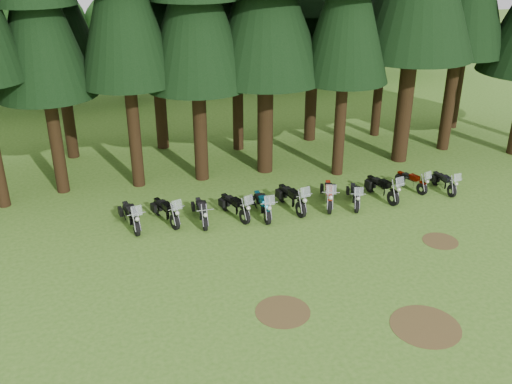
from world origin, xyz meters
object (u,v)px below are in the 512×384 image
at_px(motorcycle_2, 201,212).
at_px(motorcycle_10, 444,183).
at_px(motorcycle_4, 262,206).
at_px(motorcycle_1, 166,212).
at_px(motorcycle_9, 411,182).
at_px(motorcycle_3, 235,207).
at_px(motorcycle_5, 292,199).
at_px(motorcycle_6, 329,195).
at_px(motorcycle_7, 355,196).
at_px(motorcycle_0, 131,217).
at_px(motorcycle_8, 382,189).

bearing_deg(motorcycle_2, motorcycle_10, 0.69).
distance_m(motorcycle_4, motorcycle_10, 8.93).
bearing_deg(motorcycle_1, motorcycle_9, -17.98).
xyz_separation_m(motorcycle_3, motorcycle_4, (1.16, -0.23, 0.01)).
height_order(motorcycle_1, motorcycle_2, motorcycle_1).
xyz_separation_m(motorcycle_5, motorcycle_9, (6.12, 0.31, -0.09)).
height_order(motorcycle_2, motorcycle_9, motorcycle_9).
relative_size(motorcycle_3, motorcycle_6, 0.96).
bearing_deg(motorcycle_5, motorcycle_1, 167.14).
xyz_separation_m(motorcycle_2, motorcycle_6, (5.74, -0.10, 0.05)).
bearing_deg(motorcycle_7, motorcycle_10, 20.93).
bearing_deg(motorcycle_1, motorcycle_3, -25.14).
distance_m(motorcycle_0, motorcycle_9, 13.01).
height_order(motorcycle_1, motorcycle_7, motorcycle_1).
relative_size(motorcycle_2, motorcycle_7, 1.05).
xyz_separation_m(motorcycle_4, motorcycle_9, (7.53, 0.52, -0.06)).
xyz_separation_m(motorcycle_3, motorcycle_5, (2.57, -0.03, 0.04)).
relative_size(motorcycle_0, motorcycle_5, 0.95).
xyz_separation_m(motorcycle_0, motorcycle_8, (11.21, -0.54, 0.01)).
xyz_separation_m(motorcycle_3, motorcycle_8, (6.89, -0.18, 0.02)).
bearing_deg(motorcycle_8, motorcycle_0, 166.62).
bearing_deg(motorcycle_7, motorcycle_1, -166.96).
bearing_deg(motorcycle_7, motorcycle_9, 31.52).
height_order(motorcycle_1, motorcycle_4, motorcycle_4).
distance_m(motorcycle_2, motorcycle_4, 2.62).
distance_m(motorcycle_4, motorcycle_7, 4.25).
bearing_deg(motorcycle_7, motorcycle_8, 29.17).
bearing_deg(motorcycle_3, motorcycle_1, 154.60).
distance_m(motorcycle_1, motorcycle_8, 9.78).
bearing_deg(motorcycle_2, motorcycle_5, 1.90).
bearing_deg(motorcycle_3, motorcycle_4, -29.07).
bearing_deg(motorcycle_5, motorcycle_2, 171.38).
bearing_deg(motorcycle_9, motorcycle_8, 178.14).
distance_m(motorcycle_0, motorcycle_1, 1.45).
distance_m(motorcycle_0, motorcycle_7, 9.76).
distance_m(motorcycle_3, motorcycle_6, 4.29).
bearing_deg(motorcycle_1, motorcycle_7, -23.28).
height_order(motorcycle_4, motorcycle_10, motorcycle_4).
bearing_deg(motorcycle_5, motorcycle_9, -5.59).
bearing_deg(motorcycle_0, motorcycle_3, -14.14).
height_order(motorcycle_4, motorcycle_5, motorcycle_5).
bearing_deg(motorcycle_6, motorcycle_8, 18.90).
relative_size(motorcycle_0, motorcycle_1, 1.03).
distance_m(motorcycle_1, motorcycle_5, 5.45).
bearing_deg(motorcycle_2, motorcycle_6, 1.06).
relative_size(motorcycle_0, motorcycle_2, 1.08).
relative_size(motorcycle_0, motorcycle_9, 1.18).
height_order(motorcycle_0, motorcycle_4, motorcycle_0).
bearing_deg(motorcycle_9, motorcycle_0, 163.24).
bearing_deg(motorcycle_3, motorcycle_2, 163.04).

